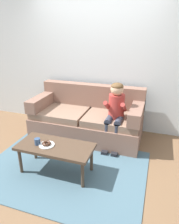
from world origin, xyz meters
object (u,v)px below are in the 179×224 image
Objects in this scene: coffee_table at (55,148)px; mug at (37,141)px; person_child at (115,109)px; toy_controller at (42,153)px; donut at (47,143)px; couch at (87,119)px.

mug is at bearing -167.82° from coffee_table.
toy_controller is at bearing -148.12° from person_child.
donut is at bearing 6.71° from mug.
couch reaches higher than toy_controller.
coffee_table is at bearing -17.20° from toy_controller.
couch is at bearing 87.34° from coffee_table.
couch reaches higher than donut.
coffee_table is 4.59× the size of toy_controller.
donut is 0.53× the size of toy_controller.
coffee_table is at bearing -122.33° from person_child.
coffee_table reaches higher than toy_controller.
person_child is 1.34m from mug.
mug is at bearing -173.29° from donut.
person_child is at bearing -20.19° from couch.
person_child is at bearing 51.45° from toy_controller.
donut is (-0.11, -0.04, 0.08)m from coffee_table.
donut reaches higher than coffee_table.
coffee_table is 11.53× the size of mug.
donut is at bearing -28.49° from toy_controller.
couch is 1.80× the size of person_child.
coffee_table is 8.65× the size of donut.
couch is 0.68m from person_child.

